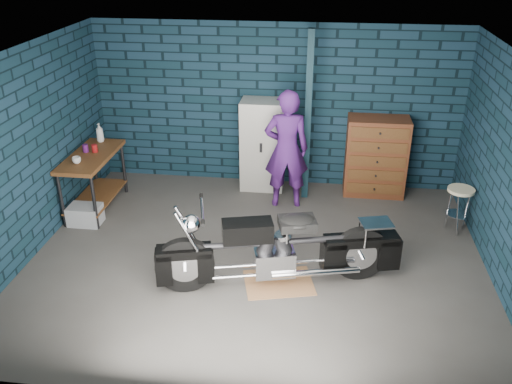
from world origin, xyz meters
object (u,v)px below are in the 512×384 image
storage_bin (85,215)px  locker (263,145)px  person (286,149)px  workbench (94,182)px  shop_stool (458,210)px  motorcycle (280,244)px  tool_chest (376,157)px

storage_bin → locker: size_ratio=0.31×
person → locker: size_ratio=1.24×
workbench → shop_stool: 5.46m
shop_stool → locker: bearing=159.0°
workbench → storage_bin: workbench is taller
motorcycle → workbench: bearing=137.2°
motorcycle → locker: locker is taller
motorcycle → tool_chest: 3.06m
locker → shop_stool: locker is taller
storage_bin → person: bearing=19.2°
workbench → storage_bin: (0.02, -0.50, -0.31)m
person → shop_stool: bearing=160.3°
workbench → tool_chest: (4.35, 1.11, 0.19)m
shop_stool → storage_bin: bearing=-175.0°
locker → shop_stool: bearing=-21.0°
storage_bin → shop_stool: shop_stool is taller
workbench → storage_bin: size_ratio=2.98×
workbench → shop_stool: size_ratio=2.05×
person → storage_bin: (-2.91, -1.02, -0.79)m
person → storage_bin: bearing=11.6°
locker → tool_chest: bearing=0.0°
person → tool_chest: person is taller
storage_bin → tool_chest: size_ratio=0.36×
motorcycle → person: 2.20m
workbench → locker: (2.50, 1.11, 0.30)m
motorcycle → storage_bin: bearing=144.9°
motorcycle → storage_bin: 3.24m
locker → motorcycle: bearing=-79.2°
shop_stool → tool_chest: bearing=134.3°
storage_bin → shop_stool: (5.44, 0.48, 0.20)m
person → tool_chest: bearing=-164.9°
workbench → person: 3.02m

